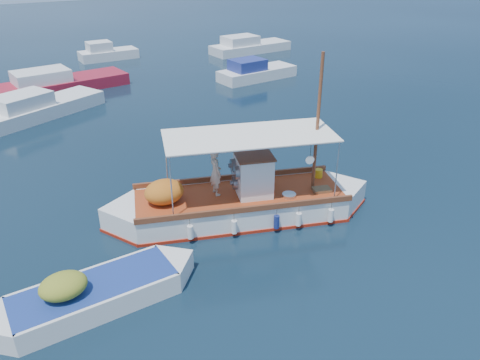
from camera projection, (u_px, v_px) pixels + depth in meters
ground at (260, 213)px, 18.07m from camera, size 160.00×160.00×0.00m
fishing_caique at (238, 203)px, 17.66m from camera, size 9.80×4.97×6.28m
dinghy at (93, 296)px, 13.37m from camera, size 6.32×1.97×1.54m
bg_boat_nw at (38, 109)px, 27.90m from camera, size 7.89×5.41×1.80m
bg_boat_n at (58, 84)px, 32.79m from camera, size 9.18×3.86×1.80m
bg_boat_ne at (255, 73)px, 35.59m from camera, size 6.29×2.74×1.80m
bg_boat_e at (248, 47)px, 44.38m from camera, size 7.94×3.10×1.80m
bg_boat_far_n at (107, 54)px, 41.67m from camera, size 5.03×2.08×1.80m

